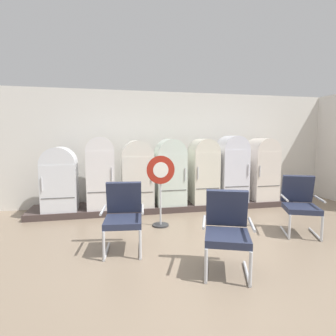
% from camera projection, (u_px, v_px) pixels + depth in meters
% --- Properties ---
extents(ground, '(12.00, 10.00, 0.05)m').
position_uv_depth(ground, '(215.00, 266.00, 3.68)').
color(ground, '#85725D').
extents(back_wall, '(11.76, 0.12, 2.87)m').
position_uv_depth(back_wall, '(162.00, 148.00, 7.07)').
color(back_wall, silver).
rests_on(back_wall, ground).
extents(display_plinth, '(6.24, 0.95, 0.14)m').
position_uv_depth(display_plinth, '(167.00, 206.00, 6.60)').
color(display_plinth, '#423532').
rests_on(display_plinth, ground).
extents(refrigerator_0, '(0.71, 0.62, 1.37)m').
position_uv_depth(refrigerator_0, '(60.00, 177.00, 5.87)').
color(refrigerator_0, silver).
rests_on(refrigerator_0, display_plinth).
extents(refrigerator_1, '(0.60, 0.71, 1.59)m').
position_uv_depth(refrigerator_1, '(101.00, 170.00, 6.08)').
color(refrigerator_1, white).
rests_on(refrigerator_1, display_plinth).
extents(refrigerator_2, '(0.70, 0.66, 1.51)m').
position_uv_depth(refrigerator_2, '(137.00, 172.00, 6.24)').
color(refrigerator_2, silver).
rests_on(refrigerator_2, display_plinth).
extents(refrigerator_3, '(0.67, 0.61, 1.54)m').
position_uv_depth(refrigerator_3, '(170.00, 170.00, 6.37)').
color(refrigerator_3, silver).
rests_on(refrigerator_3, display_plinth).
extents(refrigerator_4, '(0.62, 0.67, 1.55)m').
position_uv_depth(refrigerator_4, '(203.00, 169.00, 6.58)').
color(refrigerator_4, silver).
rests_on(refrigerator_4, display_plinth).
extents(refrigerator_5, '(0.66, 0.63, 1.62)m').
position_uv_depth(refrigerator_5, '(232.00, 167.00, 6.71)').
color(refrigerator_5, white).
rests_on(refrigerator_5, display_plinth).
extents(refrigerator_6, '(0.64, 0.72, 1.56)m').
position_uv_depth(refrigerator_6, '(262.00, 167.00, 6.94)').
color(refrigerator_6, silver).
rests_on(refrigerator_6, display_plinth).
extents(armchair_left, '(0.67, 0.75, 1.02)m').
position_uv_depth(armchair_left, '(123.00, 213.00, 4.13)').
color(armchair_left, silver).
rests_on(armchair_left, ground).
extents(armchair_right, '(0.78, 0.85, 1.02)m').
position_uv_depth(armchair_right, '(300.00, 202.00, 4.87)').
color(armchair_right, silver).
rests_on(armchair_right, ground).
extents(armchair_center, '(0.78, 0.85, 1.02)m').
position_uv_depth(armchair_center, '(227.00, 227.00, 3.48)').
color(armchair_center, silver).
rests_on(armchair_center, ground).
extents(sign_stand, '(0.54, 0.32, 1.37)m').
position_uv_depth(sign_stand, '(161.00, 190.00, 5.20)').
color(sign_stand, '#2D2D30').
rests_on(sign_stand, ground).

